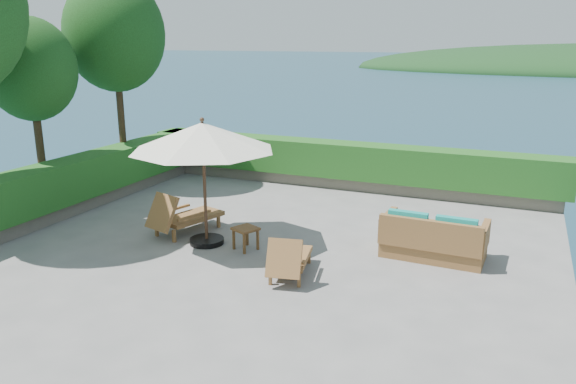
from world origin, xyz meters
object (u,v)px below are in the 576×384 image
at_px(patio_umbrella, 203,138).
at_px(wicker_loveseat, 433,240).
at_px(side_table, 246,232).
at_px(lounge_left, 182,216).
at_px(lounge_right, 289,258).

distance_m(patio_umbrella, wicker_loveseat, 5.13).
bearing_deg(wicker_loveseat, patio_umbrella, -164.68).
relative_size(side_table, wicker_loveseat, 0.29).
distance_m(lounge_left, lounge_right, 3.40).
height_order(lounge_right, wicker_loveseat, wicker_loveseat).
bearing_deg(wicker_loveseat, side_table, -161.64).
bearing_deg(wicker_loveseat, lounge_left, -170.17).
xyz_separation_m(patio_umbrella, wicker_loveseat, (4.63, 1.07, -1.93)).
relative_size(patio_umbrella, wicker_loveseat, 1.58).
relative_size(patio_umbrella, lounge_left, 1.74).
xyz_separation_m(patio_umbrella, side_table, (0.94, 0.01, -1.92)).
relative_size(lounge_left, side_table, 3.13).
height_order(lounge_left, side_table, lounge_left).
bearing_deg(patio_umbrella, side_table, 0.61).
height_order(lounge_left, lounge_right, lounge_left).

